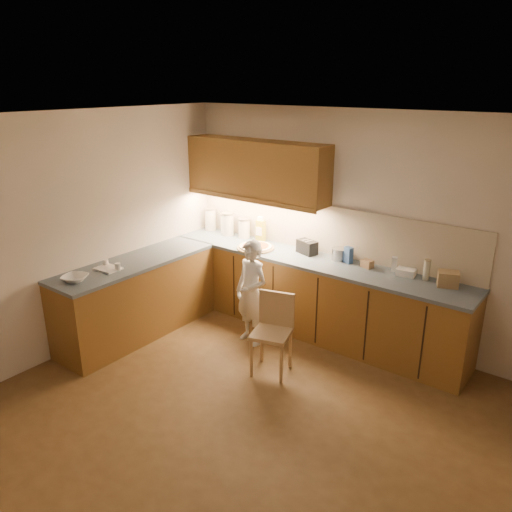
# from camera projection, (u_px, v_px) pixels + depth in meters

# --- Properties ---
(room) EXTENTS (4.54, 4.50, 2.62)m
(room) POSITION_uv_depth(u_px,v_px,m) (245.00, 236.00, 4.05)
(room) COLOR brown
(room) RESTS_ON ground
(l_counter) EXTENTS (3.77, 2.62, 0.92)m
(l_counter) POSITION_uv_depth(u_px,v_px,m) (250.00, 296.00, 5.92)
(l_counter) COLOR brown
(l_counter) RESTS_ON ground
(backsplash) EXTENTS (3.75, 0.02, 0.58)m
(backsplash) POSITION_uv_depth(u_px,v_px,m) (325.00, 229.00, 5.91)
(backsplash) COLOR #C0B094
(backsplash) RESTS_ON l_counter
(upper_cabinets) EXTENTS (1.95, 0.36, 0.73)m
(upper_cabinets) POSITION_uv_depth(u_px,v_px,m) (256.00, 169.00, 6.09)
(upper_cabinets) COLOR brown
(upper_cabinets) RESTS_ON ground
(pizza_on_board) EXTENTS (0.46, 0.46, 0.19)m
(pizza_on_board) POSITION_uv_depth(u_px,v_px,m) (256.00, 247.00, 6.12)
(pizza_on_board) COLOR #A28651
(pizza_on_board) RESTS_ON l_counter
(child) EXTENTS (0.49, 0.37, 1.23)m
(child) POSITION_uv_depth(u_px,v_px,m) (251.00, 293.00, 5.62)
(child) COLOR white
(child) RESTS_ON ground
(wooden_chair) EXTENTS (0.47, 0.47, 0.84)m
(wooden_chair) POSITION_uv_depth(u_px,v_px,m) (273.00, 327.00, 5.11)
(wooden_chair) COLOR tan
(wooden_chair) RESTS_ON ground
(mixing_bowl) EXTENTS (0.33, 0.33, 0.06)m
(mixing_bowl) POSITION_uv_depth(u_px,v_px,m) (75.00, 278.00, 5.13)
(mixing_bowl) COLOR white
(mixing_bowl) RESTS_ON l_counter
(canister_a) EXTENTS (0.16, 0.16, 0.31)m
(canister_a) POSITION_uv_depth(u_px,v_px,m) (210.00, 219.00, 6.84)
(canister_a) COLOR silver
(canister_a) RESTS_ON l_counter
(canister_b) EXTENTS (0.16, 0.16, 0.28)m
(canister_b) POSITION_uv_depth(u_px,v_px,m) (226.00, 223.00, 6.70)
(canister_b) COLOR white
(canister_b) RESTS_ON l_counter
(canister_c) EXTENTS (0.16, 0.16, 0.31)m
(canister_c) POSITION_uv_depth(u_px,v_px,m) (228.00, 224.00, 6.62)
(canister_c) COLOR silver
(canister_c) RESTS_ON l_counter
(canister_d) EXTENTS (0.16, 0.16, 0.26)m
(canister_d) POSITION_uv_depth(u_px,v_px,m) (244.00, 228.00, 6.53)
(canister_d) COLOR white
(canister_d) RESTS_ON l_counter
(oil_jug) EXTENTS (0.11, 0.09, 0.32)m
(oil_jug) POSITION_uv_depth(u_px,v_px,m) (261.00, 230.00, 6.38)
(oil_jug) COLOR gold
(oil_jug) RESTS_ON l_counter
(toaster) EXTENTS (0.28, 0.21, 0.16)m
(toaster) POSITION_uv_depth(u_px,v_px,m) (307.00, 247.00, 5.94)
(toaster) COLOR black
(toaster) RESTS_ON l_counter
(steel_pot) EXTENTS (0.18, 0.18, 0.14)m
(steel_pot) POSITION_uv_depth(u_px,v_px,m) (339.00, 254.00, 5.73)
(steel_pot) COLOR #A5A5AA
(steel_pot) RESTS_ON l_counter
(blue_box) EXTENTS (0.11, 0.09, 0.19)m
(blue_box) POSITION_uv_depth(u_px,v_px,m) (348.00, 255.00, 5.62)
(blue_box) COLOR #34599C
(blue_box) RESTS_ON l_counter
(card_box_a) EXTENTS (0.14, 0.12, 0.09)m
(card_box_a) POSITION_uv_depth(u_px,v_px,m) (367.00, 264.00, 5.50)
(card_box_a) COLOR #9C7954
(card_box_a) RESTS_ON l_counter
(white_bottle) EXTENTS (0.07, 0.07, 0.16)m
(white_bottle) POSITION_uv_depth(u_px,v_px,m) (394.00, 264.00, 5.37)
(white_bottle) COLOR silver
(white_bottle) RESTS_ON l_counter
(flat_pack) EXTENTS (0.21, 0.16, 0.08)m
(flat_pack) POSITION_uv_depth(u_px,v_px,m) (406.00, 272.00, 5.27)
(flat_pack) COLOR white
(flat_pack) RESTS_ON l_counter
(tall_jar) EXTENTS (0.07, 0.07, 0.22)m
(tall_jar) POSITION_uv_depth(u_px,v_px,m) (427.00, 270.00, 5.14)
(tall_jar) COLOR beige
(tall_jar) RESTS_ON l_counter
(card_box_b) EXTENTS (0.24, 0.22, 0.16)m
(card_box_b) POSITION_uv_depth(u_px,v_px,m) (448.00, 279.00, 4.98)
(card_box_b) COLOR #A38558
(card_box_b) RESTS_ON l_counter
(dough_cloth) EXTENTS (0.28, 0.23, 0.02)m
(dough_cloth) POSITION_uv_depth(u_px,v_px,m) (108.00, 269.00, 5.45)
(dough_cloth) COLOR white
(dough_cloth) RESTS_ON l_counter
(spice_jar_a) EXTENTS (0.07, 0.07, 0.08)m
(spice_jar_a) POSITION_uv_depth(u_px,v_px,m) (106.00, 263.00, 5.54)
(spice_jar_a) COLOR white
(spice_jar_a) RESTS_ON l_counter
(spice_jar_b) EXTENTS (0.06, 0.06, 0.08)m
(spice_jar_b) POSITION_uv_depth(u_px,v_px,m) (118.00, 267.00, 5.42)
(spice_jar_b) COLOR silver
(spice_jar_b) RESTS_ON l_counter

